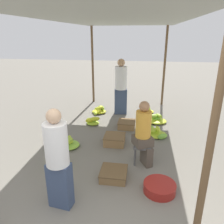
{
  "coord_description": "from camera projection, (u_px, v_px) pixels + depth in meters",
  "views": [
    {
      "loc": [
        0.64,
        -1.71,
        2.48
      ],
      "look_at": [
        0.0,
        2.47,
        0.96
      ],
      "focal_mm": 35.0,
      "sensor_mm": 36.0,
      "label": 1
    }
  ],
  "objects": [
    {
      "name": "canopy_post_front_right",
      "position": [
        209.0,
        152.0,
        2.15
      ],
      "size": [
        0.08,
        0.08,
        2.76
      ],
      "primitive_type": "cylinder",
      "color": "brown",
      "rests_on": "ground"
    },
    {
      "name": "canopy_post_back_left",
      "position": [
        93.0,
        66.0,
        8.05
      ],
      "size": [
        0.08,
        0.08,
        2.76
      ],
      "primitive_type": "cylinder",
      "color": "brown",
      "rests_on": "ground"
    },
    {
      "name": "canopy_post_back_right",
      "position": [
        164.0,
        67.0,
        7.68
      ],
      "size": [
        0.08,
        0.08,
        2.76
      ],
      "primitive_type": "cylinder",
      "color": "brown",
      "rests_on": "ground"
    },
    {
      "name": "canopy_tarp",
      "position": [
        118.0,
        19.0,
        4.63
      ],
      "size": [
        3.0,
        6.35,
        0.04
      ],
      "primitive_type": "cube",
      "color": "#9EA399",
      "rests_on": "canopy_post_front_left"
    },
    {
      "name": "vendor_foreground",
      "position": [
        58.0,
        159.0,
        3.09
      ],
      "size": [
        0.38,
        0.38,
        1.56
      ],
      "color": "#384766",
      "rests_on": "ground"
    },
    {
      "name": "stool",
      "position": [
        142.0,
        148.0,
        4.36
      ],
      "size": [
        0.34,
        0.34,
        0.41
      ],
      "color": "#4C4C4C",
      "rests_on": "ground"
    },
    {
      "name": "vendor_seated",
      "position": [
        144.0,
        132.0,
        4.23
      ],
      "size": [
        0.46,
        0.46,
        1.31
      ],
      "color": "#4C4238",
      "rests_on": "ground"
    },
    {
      "name": "basin_black",
      "position": [
        159.0,
        187.0,
        3.62
      ],
      "size": [
        0.54,
        0.54,
        0.15
      ],
      "color": "maroon",
      "rests_on": "ground"
    },
    {
      "name": "banana_pile_left_0",
      "position": [
        67.0,
        144.0,
        5.06
      ],
      "size": [
        0.6,
        0.53,
        0.23
      ],
      "color": "#B7CD2B",
      "rests_on": "ground"
    },
    {
      "name": "banana_pile_left_1",
      "position": [
        92.0,
        121.0,
        6.31
      ],
      "size": [
        0.46,
        0.4,
        0.25
      ],
      "color": "#7DB636",
      "rests_on": "ground"
    },
    {
      "name": "banana_pile_left_2",
      "position": [
        99.0,
        110.0,
        7.26
      ],
      "size": [
        0.46,
        0.65,
        0.25
      ],
      "color": "#77B437",
      "rests_on": "ground"
    },
    {
      "name": "banana_pile_left_3",
      "position": [
        59.0,
        162.0,
        4.32
      ],
      "size": [
        0.5,
        0.57,
        0.27
      ],
      "color": "#A1C52F",
      "rests_on": "ground"
    },
    {
      "name": "banana_pile_right_0",
      "position": [
        154.0,
        132.0,
        5.61
      ],
      "size": [
        0.67,
        0.55,
        0.25
      ],
      "color": "#B5CD2C",
      "rests_on": "ground"
    },
    {
      "name": "banana_pile_right_1",
      "position": [
        146.0,
        111.0,
        7.21
      ],
      "size": [
        0.48,
        0.52,
        0.22
      ],
      "color": "#B4CC2C",
      "rests_on": "ground"
    },
    {
      "name": "banana_pile_right_2",
      "position": [
        156.0,
        120.0,
        6.47
      ],
      "size": [
        0.6,
        0.52,
        0.25
      ],
      "color": "#73B238",
      "rests_on": "ground"
    },
    {
      "name": "crate_near",
      "position": [
        115.0,
        140.0,
        5.19
      ],
      "size": [
        0.49,
        0.49,
        0.22
      ],
      "color": "olive",
      "rests_on": "ground"
    },
    {
      "name": "crate_mid",
      "position": [
        114.0,
        174.0,
        3.96
      ],
      "size": [
        0.48,
        0.48,
        0.16
      ],
      "color": "brown",
      "rests_on": "ground"
    },
    {
      "name": "crate_far",
      "position": [
        127.0,
        124.0,
        6.1
      ],
      "size": [
        0.48,
        0.48,
        0.19
      ],
      "color": "olive",
      "rests_on": "ground"
    },
    {
      "name": "shopper_walking_mid",
      "position": [
        121.0,
        86.0,
        6.92
      ],
      "size": [
        0.43,
        0.43,
        1.77
      ],
      "color": "#384766",
      "rests_on": "ground"
    }
  ]
}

